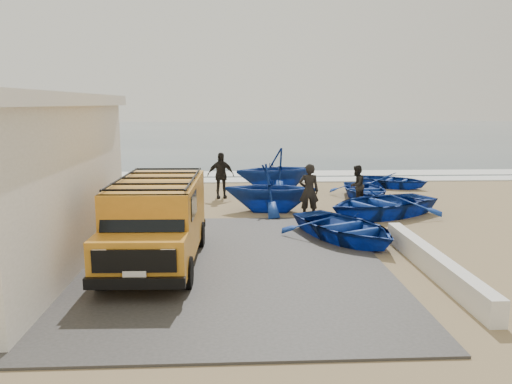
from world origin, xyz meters
name	(u,v)px	position (x,y,z in m)	size (l,w,h in m)	color
ground	(226,243)	(0.00, 0.00, 0.00)	(160.00, 160.00, 0.00)	#937B55
slab	(147,265)	(-2.00, -2.00, 0.03)	(12.00, 10.00, 0.05)	#413F3C
ocean	(230,133)	(0.00, 56.00, 0.00)	(180.00, 88.00, 0.01)	#385166
surf_line	(228,180)	(0.00, 12.00, 0.03)	(180.00, 1.60, 0.06)	white
surf_wash	(228,174)	(0.00, 14.50, 0.02)	(180.00, 2.20, 0.04)	white
parapet	(434,263)	(5.00, -3.00, 0.28)	(0.35, 6.00, 0.55)	silver
van	(157,218)	(-1.72, -1.85, 1.19)	(2.21, 5.22, 2.22)	orange
boat_near_left	(345,227)	(3.53, 0.07, 0.41)	(2.85, 3.99, 0.83)	#14399E
boat_near_right	(380,204)	(5.59, 3.30, 0.46)	(3.16, 4.43, 0.92)	#14399E
boat_mid_left	(271,188)	(1.64, 4.25, 0.91)	(2.97, 3.45, 1.82)	#14399E
boat_mid_right	(365,190)	(5.89, 6.59, 0.37)	(2.57, 3.60, 0.75)	#14399E
boat_far_left	(275,169)	(2.25, 8.95, 1.00)	(3.28, 3.80, 2.00)	#14399E
boat_far_right	(392,180)	(8.04, 9.47, 0.35)	(2.39, 3.35, 0.69)	#14399E
fisherman_front	(309,191)	(2.92, 3.10, 0.98)	(0.72, 0.47, 1.97)	black
fisherman_middle	(356,185)	(5.20, 5.29, 0.81)	(0.79, 0.62, 1.63)	black
fisherman_back	(221,175)	(-0.29, 7.14, 0.99)	(1.17, 0.49, 1.99)	black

